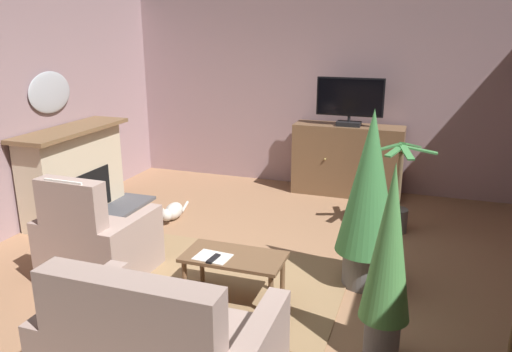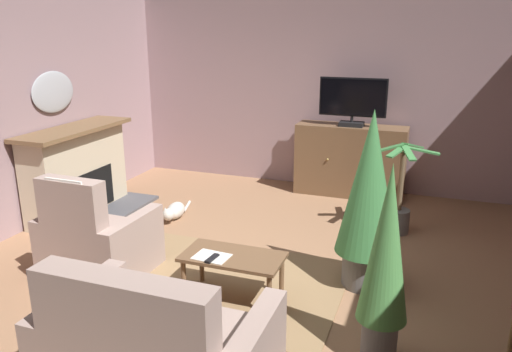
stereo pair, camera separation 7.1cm
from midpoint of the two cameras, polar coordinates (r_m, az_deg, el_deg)
name	(u,v)px [view 2 (the right image)]	position (r m, az deg, el deg)	size (l,w,h in m)	color
ground_plane	(244,284)	(4.84, -0.90, -12.27)	(6.43, 7.07, 0.04)	#936B4C
wall_back	(325,94)	(7.45, 8.17, 9.27)	(6.43, 0.10, 2.76)	gray
rug_central	(221,281)	(4.84, -3.61, -11.91)	(2.28, 1.64, 0.01)	#8E704C
fireplace	(78,173)	(6.69, -19.36, 0.28)	(0.89, 1.70, 1.13)	#4C4C51
wall_mirror_oval	(53,92)	(6.66, -21.89, 8.91)	(0.06, 0.72, 0.51)	#B2B7BF
tv_cabinet	(350,162)	(7.20, 10.97, 1.58)	(1.52, 0.48, 1.01)	#4A3523
television	(353,101)	(6.98, 11.30, 8.45)	(0.91, 0.20, 0.66)	black
coffee_table	(233,261)	(4.41, -2.19, -9.70)	(0.89, 0.47, 0.42)	brown
tv_remote	(212,258)	(4.31, -4.56, -9.38)	(0.17, 0.05, 0.02)	black
folded_newspaper	(212,257)	(4.36, -4.62, -9.17)	(0.30, 0.22, 0.01)	silver
armchair_near_window	(97,243)	(5.04, -17.31, -7.34)	(0.91, 0.87, 1.07)	#A3897F
potted_plant_on_hearth_side	(399,207)	(6.04, 16.36, -3.47)	(0.74, 0.79, 1.08)	slate
potted_plant_small_fern_corner	(386,256)	(3.59, 15.18, -8.87)	(0.36, 0.36, 1.48)	slate
potted_plant_tall_palm_by_window	(369,193)	(4.55, 13.24, -1.93)	(0.56, 0.56, 1.66)	slate
cat	(175,211)	(6.34, -8.98, -3.99)	(0.23, 0.69, 0.22)	beige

